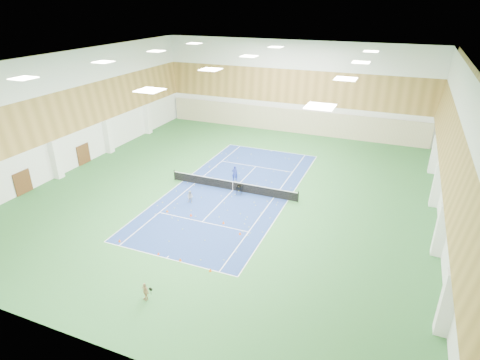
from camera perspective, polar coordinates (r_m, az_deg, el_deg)
name	(u,v)px	position (r m, az deg, el deg)	size (l,w,h in m)	color
ground	(233,190)	(38.40, -1.03, -1.48)	(40.00, 40.00, 0.00)	#2A642F
room_shell	(232,130)	(36.17, -1.10, 7.09)	(36.00, 40.00, 12.00)	white
wood_cladding	(232,108)	(35.62, -1.13, 10.16)	(36.00, 40.00, 8.00)	#A67D3D
ceiling_light_grid	(232,62)	(34.85, -1.19, 16.41)	(21.40, 25.40, 0.06)	white
court_surface	(233,190)	(38.40, -1.03, -1.47)	(10.97, 23.77, 0.01)	navy
tennis_balls_scatter	(233,190)	(38.38, -1.03, -1.42)	(10.57, 22.77, 0.07)	yellow
tennis_net	(233,185)	(38.16, -1.04, -0.74)	(12.80, 0.10, 1.10)	black
back_curtain	(290,121)	(55.34, 7.17, 8.37)	(35.40, 0.16, 3.20)	#C6B793
door_left_a	(23,182)	(42.56, -28.50, -0.31)	(0.08, 1.80, 2.20)	#593319
door_left_b	(84,154)	(47.47, -21.36, 3.44)	(0.08, 1.80, 2.20)	#593319
coach	(235,173)	(40.13, -0.76, 0.98)	(0.59, 0.38, 1.60)	#21329B
child_court	(190,197)	(36.16, -7.09, -2.40)	(0.56, 0.44, 1.15)	#999AA2
child_apron	(145,291)	(25.88, -13.35, -15.15)	(0.71, 0.30, 1.21)	tan
ball_cart	(239,190)	(37.39, -0.14, -1.45)	(0.53, 0.53, 0.92)	black
cone_svc_a	(167,211)	(35.14, -10.32, -4.33)	(0.21, 0.21, 0.23)	#D7620B
cone_svc_b	(191,215)	(34.21, -6.99, -4.92)	(0.23, 0.23, 0.25)	red
cone_svc_c	(223,222)	(32.91, -2.37, -6.03)	(0.22, 0.22, 0.24)	#FB5D0D
cone_svc_d	(240,233)	(31.48, 0.01, -7.56)	(0.22, 0.22, 0.24)	#FF530D
cone_base_a	(119,241)	(31.93, -16.77, -8.25)	(0.20, 0.20, 0.23)	#F9550D
cone_base_b	(158,253)	(29.83, -11.55, -10.20)	(0.18, 0.18, 0.20)	#FF410D
cone_base_c	(180,259)	(28.92, -8.50, -11.12)	(0.22, 0.22, 0.24)	#D6520B
cone_base_d	(210,270)	(27.75, -4.24, -12.62)	(0.21, 0.21, 0.23)	#FA630D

